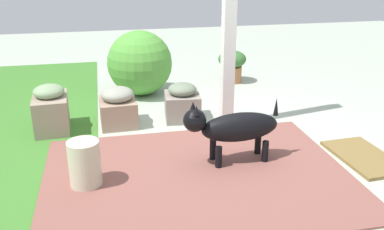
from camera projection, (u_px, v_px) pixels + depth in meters
name	position (u px, v px, depth m)	size (l,w,h in m)	color
ground_plane	(204.00, 137.00, 4.12)	(12.00, 12.00, 0.00)	#A4B09E
brick_path	(198.00, 176.00, 3.40)	(1.80, 2.40, 0.02)	brown
porch_pillar	(230.00, 2.00, 3.96)	(0.12, 0.12, 2.45)	white
stone_planter_near	(182.00, 102.00, 4.50)	(0.40, 0.39, 0.40)	gray
stone_planter_mid	(118.00, 107.00, 4.35)	(0.42, 0.37, 0.40)	gray
stone_planter_far	(51.00, 110.00, 4.20)	(0.49, 0.35, 0.47)	gray
round_shrub	(140.00, 63.00, 5.21)	(0.79, 0.79, 0.79)	#4F9738
terracotta_pot_broad	(232.00, 64.00, 5.74)	(0.37, 0.37, 0.43)	#AA6A41
dog	(233.00, 127.00, 3.52)	(0.26, 0.82, 0.56)	black
ceramic_urn	(85.00, 164.00, 3.21)	(0.24, 0.24, 0.37)	beige
doormat	(364.00, 157.00, 3.70)	(0.71, 0.42, 0.03)	brown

